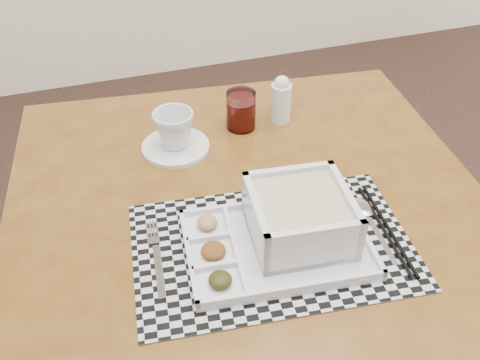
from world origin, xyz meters
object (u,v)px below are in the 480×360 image
at_px(cup, 174,129).
at_px(serving_tray, 292,225).
at_px(creamer_bottle, 281,100).
at_px(juice_glass, 241,112).
at_px(dining_table, 250,231).

bearing_deg(cup, serving_tray, -45.21).
bearing_deg(creamer_bottle, serving_tray, -108.67).
distance_m(cup, juice_glass, 0.17).
distance_m(juice_glass, creamer_bottle, 0.10).
bearing_deg(serving_tray, juice_glass, 85.28).
xyz_separation_m(serving_tray, juice_glass, (0.03, 0.38, 0.00)).
relative_size(serving_tray, juice_glass, 3.77).
bearing_deg(serving_tray, creamer_bottle, 71.33).
height_order(cup, creamer_bottle, creamer_bottle).
xyz_separation_m(dining_table, serving_tray, (0.04, -0.12, 0.11)).
relative_size(juice_glass, creamer_bottle, 0.77).
bearing_deg(dining_table, creamer_bottle, 58.05).
height_order(dining_table, cup, cup).
xyz_separation_m(dining_table, creamer_bottle, (0.16, 0.26, 0.13)).
relative_size(serving_tray, cup, 3.83).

